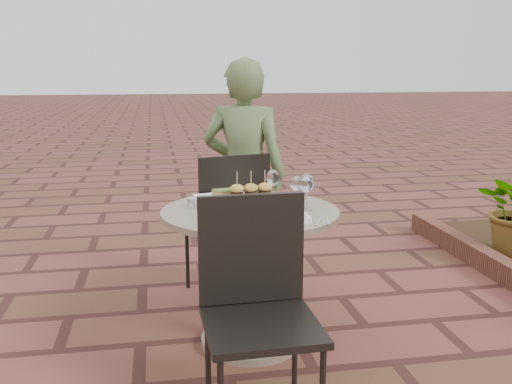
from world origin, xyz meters
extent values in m
plane|color=brown|center=(0.00, 0.00, 0.00)|extent=(60.00, 60.00, 0.00)
cylinder|color=gray|center=(-0.26, -0.08, 0.02)|extent=(0.52, 0.52, 0.04)
cylinder|color=gray|center=(-0.26, -0.08, 0.35)|extent=(0.08, 0.08, 0.70)
cylinder|color=tan|center=(-0.26, -0.08, 0.71)|extent=(0.90, 0.90, 0.03)
cube|color=black|center=(-0.31, 0.62, 0.45)|extent=(0.53, 0.53, 0.03)
cube|color=black|center=(-0.26, 0.42, 0.70)|extent=(0.44, 0.13, 0.46)
cylinder|color=black|center=(-0.16, 0.84, 0.22)|extent=(0.02, 0.02, 0.44)
cylinder|color=black|center=(-0.53, 0.76, 0.22)|extent=(0.02, 0.02, 0.44)
cylinder|color=black|center=(-0.08, 0.47, 0.22)|extent=(0.02, 0.02, 0.44)
cylinder|color=black|center=(-0.45, 0.39, 0.22)|extent=(0.02, 0.02, 0.44)
cube|color=black|center=(-0.34, -0.82, 0.45)|extent=(0.45, 0.45, 0.03)
cube|color=black|center=(-0.34, -0.62, 0.70)|extent=(0.44, 0.04, 0.46)
cylinder|color=black|center=(-0.53, -0.63, 0.22)|extent=(0.02, 0.02, 0.44)
cylinder|color=black|center=(-0.15, -0.62, 0.22)|extent=(0.02, 0.02, 0.44)
imported|color=#516538|center=(-0.15, 0.75, 0.75)|extent=(0.64, 0.53, 1.50)
cube|color=white|center=(-0.37, 0.07, 0.74)|extent=(0.32, 0.32, 0.01)
cube|color=#C37A45|center=(-0.37, 0.07, 0.78)|extent=(0.13, 0.10, 0.04)
cube|color=#4F602B|center=(-0.37, 0.07, 0.80)|extent=(0.13, 0.09, 0.01)
cube|color=white|center=(-0.24, -0.01, 0.74)|extent=(0.31, 0.31, 0.01)
cube|color=white|center=(-0.13, -0.29, 0.74)|extent=(0.23, 0.23, 0.01)
ellipsoid|color=#C55170|center=(-0.17, -0.34, 0.75)|extent=(0.04, 0.03, 0.02)
cylinder|color=white|center=(0.02, -0.13, 0.73)|extent=(0.07, 0.07, 0.00)
cylinder|color=white|center=(0.02, -0.13, 0.78)|extent=(0.01, 0.01, 0.08)
ellipsoid|color=white|center=(0.02, -0.13, 0.86)|extent=(0.08, 0.08, 0.10)
cylinder|color=white|center=(0.02, -0.13, 0.86)|extent=(0.06, 0.06, 0.04)
cylinder|color=white|center=(-0.10, 0.12, 0.73)|extent=(0.06, 0.06, 0.00)
cylinder|color=white|center=(-0.10, 0.12, 0.77)|extent=(0.01, 0.01, 0.07)
ellipsoid|color=white|center=(-0.10, 0.12, 0.85)|extent=(0.07, 0.07, 0.09)
cylinder|color=white|center=(0.00, 0.00, 0.73)|extent=(0.05, 0.05, 0.00)
cylinder|color=white|center=(0.00, 0.00, 0.77)|extent=(0.01, 0.01, 0.07)
ellipsoid|color=white|center=(0.00, 0.00, 0.84)|extent=(0.06, 0.06, 0.08)
cylinder|color=silver|center=(-0.54, 0.02, 0.75)|extent=(0.08, 0.08, 0.05)
camera|label=1|loc=(-0.72, -2.83, 1.43)|focal=40.00mm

